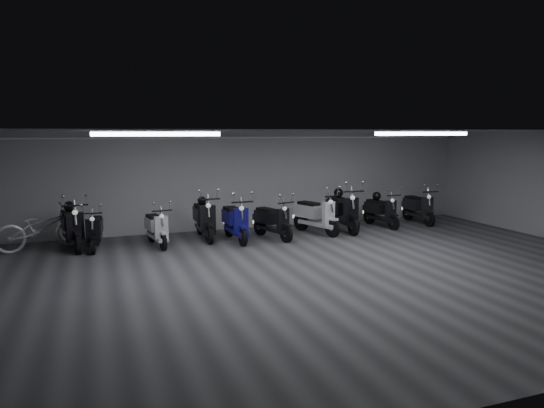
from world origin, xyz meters
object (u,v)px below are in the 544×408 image
object	(u,v)px
scooter_4	(235,215)
scooter_5	(273,215)
scooter_2	(157,222)
scooter_9	(419,203)
scooter_3	(204,213)
bicycle	(40,223)
helmet_3	(202,201)
scooter_6	(316,209)
scooter_7	(343,205)
helmet_1	(339,193)
scooter_0	(72,220)
helmet_0	(377,196)
helmet_2	(69,206)
scooter_8	(381,206)
scooter_1	(94,225)

from	to	relation	value
scooter_4	scooter_5	world-z (taller)	scooter_4
scooter_2	scooter_9	world-z (taller)	scooter_9
scooter_5	scooter_9	bearing A→B (deg)	-11.10
scooter_3	scooter_5	size ratio (longest dim) A/B	1.12
bicycle	helmet_3	bearing A→B (deg)	-107.57
scooter_6	scooter_7	distance (m)	0.86
helmet_1	scooter_0	bearing A→B (deg)	-179.80
scooter_0	helmet_3	xyz separation A→B (m)	(3.20, 0.27, 0.28)
helmet_0	helmet_2	size ratio (longest dim) A/B	0.99
scooter_5	scooter_7	xyz separation A→B (m)	(2.21, 0.31, 0.12)
bicycle	helmet_2	xyz separation A→B (m)	(0.65, 0.08, 0.35)
scooter_5	helmet_1	xyz separation A→B (m)	(2.21, 0.59, 0.43)
scooter_8	helmet_3	xyz separation A→B (m)	(-5.25, 0.37, 0.36)
helmet_0	helmet_2	world-z (taller)	helmet_2
scooter_0	helmet_0	distance (m)	8.43
scooter_0	bicycle	size ratio (longest dim) A/B	0.94
scooter_8	helmet_3	distance (m)	5.28
scooter_6	helmet_0	distance (m)	2.25
scooter_1	bicycle	distance (m)	1.27
scooter_5	scooter_9	xyz separation A→B (m)	(4.95, 0.57, 0.02)
helmet_0	helmet_1	world-z (taller)	helmet_1
helmet_0	helmet_1	distance (m)	1.34
scooter_1	helmet_3	distance (m)	2.77
scooter_3	helmet_0	bearing A→B (deg)	2.08
scooter_5	scooter_8	xyz separation A→B (m)	(3.56, 0.46, -0.01)
scooter_2	scooter_4	size ratio (longest dim) A/B	0.87
scooter_1	scooter_5	xyz separation A→B (m)	(4.39, -0.33, 0.04)
scooter_4	scooter_6	bearing A→B (deg)	2.44
scooter_0	bicycle	xyz separation A→B (m)	(-0.70, 0.18, -0.05)
scooter_3	helmet_0	world-z (taller)	scooter_3
scooter_4	helmet_3	xyz separation A→B (m)	(-0.69, 0.78, 0.31)
scooter_8	helmet_0	xyz separation A→B (m)	(-0.03, 0.23, 0.28)
scooter_0	scooter_5	bearing A→B (deg)	-17.26
helmet_2	scooter_5	bearing A→B (deg)	-9.41
scooter_8	helmet_2	world-z (taller)	scooter_8
scooter_0	scooter_9	distance (m)	9.84
scooter_1	bicycle	world-z (taller)	bicycle
scooter_6	helmet_2	distance (m)	6.33
scooter_4	bicycle	xyz separation A→B (m)	(-4.59, 0.70, -0.03)
scooter_4	scooter_5	distance (m)	1.00
scooter_5	scooter_2	bearing A→B (deg)	159.02
scooter_1	scooter_3	size ratio (longest dim) A/B	0.84
scooter_0	scooter_3	xyz separation A→B (m)	(3.20, 0.01, 0.00)
scooter_7	helmet_3	distance (m)	3.94
scooter_9	bicycle	world-z (taller)	bicycle
scooter_2	scooter_4	distance (m)	1.96
scooter_4	helmet_1	xyz separation A→B (m)	(3.21, 0.54, 0.38)
bicycle	scooter_3	bearing A→B (deg)	-111.42
scooter_5	helmet_1	bearing A→B (deg)	-2.81
scooter_2	scooter_5	distance (m)	2.96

